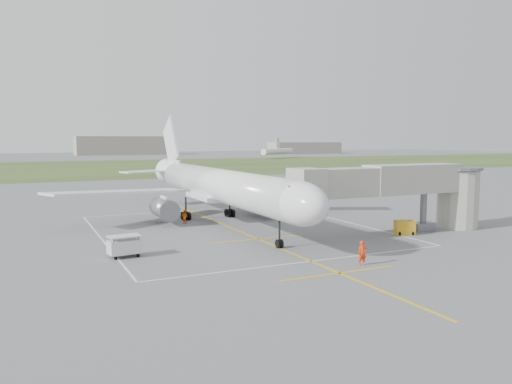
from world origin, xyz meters
name	(u,v)px	position (x,y,z in m)	size (l,w,h in m)	color
ground	(221,224)	(0.00, 0.00, 0.00)	(700.00, 700.00, 0.00)	#58585A
grass_strip	(87,168)	(0.00, 130.00, 0.01)	(700.00, 120.00, 0.02)	#354920
apron_markings	(241,232)	(0.00, -5.82, 0.01)	(28.20, 60.00, 0.01)	gold
airliner	(219,186)	(0.00, 0.75, 4.39)	(38.93, 46.75, 13.52)	silver
jet_bridge	(408,188)	(15.72, -13.50, 4.74)	(23.40, 5.00, 7.20)	gray
gpu_unit	(405,228)	(14.79, -14.26, 0.72)	(2.28, 1.96, 1.45)	gold
baggage_cart	(124,246)	(-13.36, -12.02, 0.93)	(2.77, 1.86, 1.81)	silver
ramp_worker_nose	(362,253)	(2.96, -22.77, 0.96)	(0.70, 0.46, 1.93)	#EB3407
ramp_worker_wing	(185,217)	(-3.83, 1.97, 0.81)	(0.78, 0.61, 1.61)	orange
distant_hangars	(30,148)	(-16.15, 265.19, 5.17)	(345.00, 49.00, 12.00)	gray
distant_aircraft	(83,154)	(3.53, 174.89, 3.59)	(223.79, 42.94, 8.85)	silver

